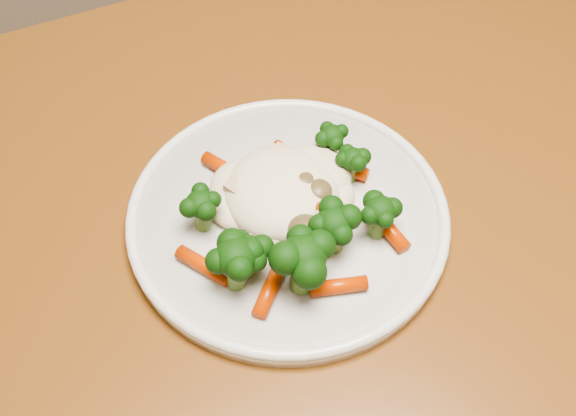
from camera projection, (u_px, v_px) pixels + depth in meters
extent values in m
cube|color=brown|center=(320.00, 243.00, 0.61)|extent=(1.17, 0.85, 0.04)
cube|color=brown|center=(492.00, 134.00, 1.21)|extent=(0.07, 0.07, 0.71)
cylinder|color=silver|center=(288.00, 218.00, 0.60)|extent=(0.26, 0.26, 0.01)
ellipsoid|color=#F3E4C2|center=(282.00, 183.00, 0.58)|extent=(0.11, 0.10, 0.04)
ellipsoid|color=black|center=(236.00, 267.00, 0.53)|extent=(0.05, 0.05, 0.05)
ellipsoid|color=black|center=(303.00, 267.00, 0.53)|extent=(0.06, 0.06, 0.05)
ellipsoid|color=black|center=(334.00, 232.00, 0.55)|extent=(0.05, 0.05, 0.04)
ellipsoid|color=black|center=(379.00, 218.00, 0.57)|extent=(0.04, 0.04, 0.04)
ellipsoid|color=black|center=(352.00, 166.00, 0.60)|extent=(0.03, 0.03, 0.03)
ellipsoid|color=black|center=(331.00, 143.00, 0.62)|extent=(0.03, 0.03, 0.03)
ellipsoid|color=black|center=(202.00, 212.00, 0.57)|extent=(0.04, 0.04, 0.04)
ellipsoid|color=black|center=(249.00, 259.00, 0.54)|extent=(0.04, 0.04, 0.04)
cylinder|color=#D33E04|center=(227.00, 170.00, 0.61)|extent=(0.04, 0.05, 0.01)
cylinder|color=#D33E04|center=(269.00, 158.00, 0.62)|extent=(0.04, 0.03, 0.01)
cylinder|color=#D33E04|center=(340.00, 167.00, 0.62)|extent=(0.05, 0.04, 0.01)
cylinder|color=#D33E04|center=(204.00, 266.00, 0.55)|extent=(0.04, 0.05, 0.01)
cylinder|color=#D33E04|center=(270.00, 290.00, 0.54)|extent=(0.04, 0.04, 0.01)
cylinder|color=#D33E04|center=(339.00, 286.00, 0.54)|extent=(0.04, 0.02, 0.01)
cylinder|color=#D33E04|center=(387.00, 228.00, 0.58)|extent=(0.02, 0.05, 0.01)
cylinder|color=#D33E04|center=(307.00, 190.00, 0.58)|extent=(0.02, 0.05, 0.01)
ellipsoid|color=brown|center=(295.00, 181.00, 0.59)|extent=(0.03, 0.03, 0.02)
ellipsoid|color=brown|center=(317.00, 192.00, 0.58)|extent=(0.02, 0.02, 0.02)
ellipsoid|color=brown|center=(266.00, 191.00, 0.58)|extent=(0.02, 0.02, 0.01)
ellipsoid|color=brown|center=(305.00, 229.00, 0.56)|extent=(0.03, 0.03, 0.02)
ellipsoid|color=brown|center=(303.00, 184.00, 0.59)|extent=(0.03, 0.03, 0.02)
cube|color=tan|center=(263.00, 168.00, 0.60)|extent=(0.02, 0.02, 0.01)
cube|color=tan|center=(284.00, 153.00, 0.61)|extent=(0.02, 0.02, 0.01)
cube|color=tan|center=(238.00, 186.00, 0.59)|extent=(0.02, 0.02, 0.01)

